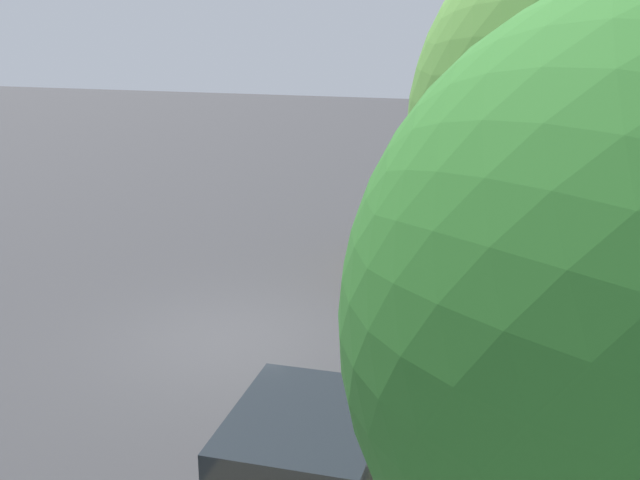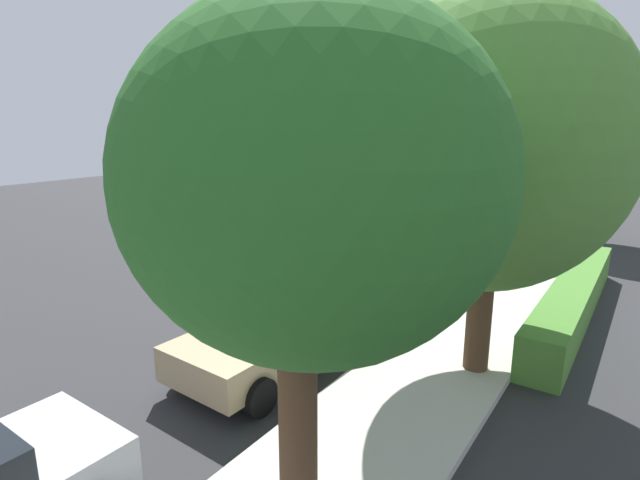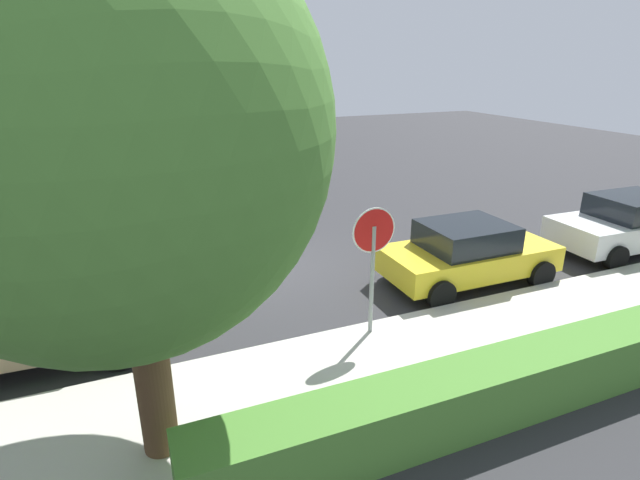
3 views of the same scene
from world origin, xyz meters
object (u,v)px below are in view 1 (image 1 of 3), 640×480
at_px(street_tree_mid_block, 576,70).
at_px(parked_car_yellow, 426,236).
at_px(parked_car_white, 447,176).
at_px(stop_sign, 492,239).

bearing_deg(street_tree_mid_block, parked_car_yellow, -29.15).
xyz_separation_m(parked_car_white, street_tree_mid_block, (-0.09, 3.02, 2.83)).
relative_size(parked_car_yellow, parked_car_white, 0.90).
bearing_deg(parked_car_white, parked_car_yellow, -0.13).
relative_size(parked_car_yellow, street_tree_mid_block, 0.73).
xyz_separation_m(stop_sign, street_tree_mid_block, (-8.65, 1.69, 1.85)).
bearing_deg(parked_car_white, stop_sign, 8.84).
bearing_deg(parked_car_yellow, street_tree_mid_block, 150.85).
xyz_separation_m(parked_car_yellow, street_tree_mid_block, (-5.44, 3.03, 2.87)).
height_order(parked_car_yellow, street_tree_mid_block, street_tree_mid_block).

